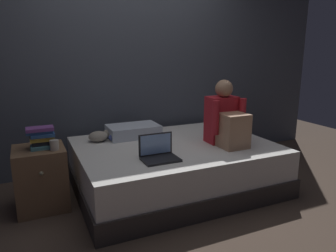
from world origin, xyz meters
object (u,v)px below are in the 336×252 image
bed (175,166)px  laptop (159,153)px  nightstand (41,178)px  mug (54,145)px  clothes_pile (106,135)px  book_stack (42,137)px  pillow (133,131)px  person_sitting (226,120)px

bed → laptop: (-0.33, -0.36, 0.30)m
bed → nightstand: 1.31m
mug → clothes_pile: size_ratio=0.26×
nightstand → clothes_pile: (0.68, 0.33, 0.24)m
laptop → book_stack: 1.04m
pillow → mug: bearing=-151.9°
nightstand → mug: (0.13, -0.12, 0.33)m
laptop → book_stack: book_stack is taller
nightstand → book_stack: bearing=-23.4°
bed → mug: mug is taller
pillow → book_stack: size_ratio=2.23×
bed → laptop: laptop is taller
mug → person_sitting: bearing=-6.8°
bed → pillow: size_ratio=3.57×
laptop → nightstand: bearing=154.2°
pillow → book_stack: bearing=-159.5°
mug → nightstand: bearing=137.3°
pillow → book_stack: book_stack is taller
nightstand → mug: 0.37m
laptop → clothes_pile: bearing=109.5°
nightstand → person_sitting: person_sitting is taller
bed → book_stack: size_ratio=7.96×
nightstand → laptop: size_ratio=1.78×
book_stack → mug: book_stack is taller
laptop → bed: bearing=47.5°
person_sitting → mug: size_ratio=7.28×
bed → nightstand: nightstand is taller
bed → clothes_pile: 0.81m
book_stack → mug: (0.09, -0.10, -0.06)m
bed → book_stack: bearing=176.0°
bed → nightstand: (-1.30, 0.10, 0.05)m
book_stack → clothes_pile: book_stack is taller
clothes_pile → nightstand: bearing=-154.2°
laptop → mug: 0.91m
pillow → clothes_pile: pillow is taller
person_sitting → clothes_pile: 1.29m
bed → person_sitting: 0.72m
person_sitting → book_stack: (-1.74, 0.30, -0.06)m
book_stack → pillow: bearing=20.5°
book_stack → bed: bearing=-4.0°
pillow → mug: (-0.87, -0.47, 0.07)m
pillow → laptop: bearing=-92.5°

